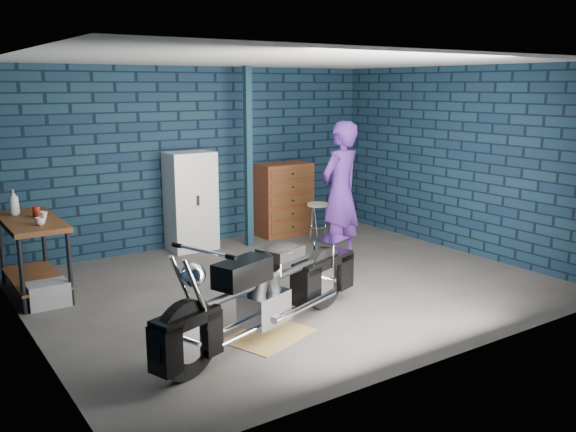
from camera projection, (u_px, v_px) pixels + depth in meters
name	position (u px, v px, depth m)	size (l,w,h in m)	color
ground	(291.00, 285.00, 7.54)	(6.00, 6.00, 0.00)	#4E4B49
room_walls	(266.00, 128.00, 7.59)	(6.02, 5.01, 2.71)	#0F2033
support_post	(248.00, 158.00, 9.13)	(0.10, 0.10, 2.70)	#122B38
workbench	(34.00, 257.00, 7.13)	(0.60, 1.40, 0.91)	brown
drip_mat	(269.00, 335.00, 6.02)	(0.82, 0.61, 0.01)	olive
motorcycle	(268.00, 283.00, 5.90)	(2.45, 0.67, 1.08)	black
person	(340.00, 192.00, 8.41)	(0.71, 0.47, 1.95)	#401D6E
storage_bin	(48.00, 294.00, 6.80)	(0.44, 0.31, 0.27)	gray
locker	(191.00, 201.00, 9.04)	(0.69, 0.49, 1.47)	silver
tool_chest	(284.00, 199.00, 9.98)	(0.89, 0.49, 1.18)	brown
shop_stool	(318.00, 222.00, 9.58)	(0.34, 0.34, 0.61)	beige
cup_a	(40.00, 221.00, 6.72)	(0.11, 0.11, 0.09)	beige
cup_b	(44.00, 215.00, 7.05)	(0.09, 0.09, 0.08)	beige
mug_red	(36.00, 212.00, 7.15)	(0.09, 0.09, 0.12)	maroon
bottle	(14.00, 202.00, 7.21)	(0.12, 0.12, 0.31)	gray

